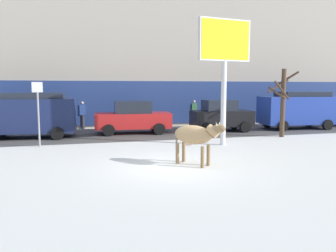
{
  "coord_description": "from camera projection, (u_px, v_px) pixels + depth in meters",
  "views": [
    {
      "loc": [
        -3.01,
        -10.23,
        2.59
      ],
      "look_at": [
        0.33,
        2.22,
        1.1
      ],
      "focal_mm": 35.77,
      "sensor_mm": 36.0,
      "label": 1
    }
  ],
  "objects": [
    {
      "name": "pedestrian_near_billboard",
      "position": [
        12.0,
        116.0,
        19.86
      ],
      "size": [
        0.36,
        0.24,
        1.73
      ],
      "color": "#282833",
      "rests_on": "ground"
    },
    {
      "name": "road_strip",
      "position": [
        135.0,
        133.0,
        18.87
      ],
      "size": [
        60.0,
        5.6,
        0.01
      ],
      "primitive_type": "cube",
      "color": "#514F4C",
      "rests_on": "ground"
    },
    {
      "name": "car_blue_van",
      "position": [
        298.0,
        109.0,
        20.95
      ],
      "size": [
        4.71,
        2.35,
        2.32
      ],
      "color": "#233D9E",
      "rests_on": "ground"
    },
    {
      "name": "car_navy_van",
      "position": [
        29.0,
        114.0,
        17.06
      ],
      "size": [
        4.71,
        2.35,
        2.32
      ],
      "color": "#19234C",
      "rests_on": "ground"
    },
    {
      "name": "billboard",
      "position": [
        225.0,
        48.0,
        14.66
      ],
      "size": [
        2.52,
        0.53,
        5.56
      ],
      "color": "silver",
      "rests_on": "ground"
    },
    {
      "name": "building_facade",
      "position": [
        120.0,
        33.0,
        23.9
      ],
      "size": [
        44.0,
        6.1,
        13.0
      ],
      "color": "#A39989",
      "rests_on": "ground"
    },
    {
      "name": "pedestrian_far_left",
      "position": [
        194.0,
        113.0,
        22.8
      ],
      "size": [
        0.36,
        0.24,
        1.73
      ],
      "color": "#282833",
      "rests_on": "ground"
    },
    {
      "name": "car_red_sedan",
      "position": [
        133.0,
        117.0,
        18.85
      ],
      "size": [
        4.3,
        2.19,
        1.84
      ],
      "color": "red",
      "rests_on": "ground"
    },
    {
      "name": "cow_tan",
      "position": [
        195.0,
        136.0,
        11.11
      ],
      "size": [
        1.52,
        1.73,
        1.54
      ],
      "color": "tan",
      "rests_on": "ground"
    },
    {
      "name": "ground_plane",
      "position": [
        176.0,
        167.0,
        10.89
      ],
      "size": [
        120.0,
        120.0,
        0.0
      ],
      "primitive_type": "plane",
      "color": "white"
    },
    {
      "name": "street_sign",
      "position": [
        38.0,
        109.0,
        14.48
      ],
      "size": [
        0.44,
        0.08,
        2.82
      ],
      "color": "gray",
      "rests_on": "ground"
    },
    {
      "name": "car_black_hatchback",
      "position": [
        221.0,
        116.0,
        19.79
      ],
      "size": [
        3.6,
        2.1,
        1.86
      ],
      "color": "black",
      "rests_on": "ground"
    },
    {
      "name": "pedestrian_by_cars",
      "position": [
        83.0,
        115.0,
        20.9
      ],
      "size": [
        0.36,
        0.24,
        1.73
      ],
      "color": "#282833",
      "rests_on": "ground"
    },
    {
      "name": "bare_tree_left_lot",
      "position": [
        283.0,
        100.0,
        17.42
      ],
      "size": [
        1.51,
        1.48,
        3.54
      ],
      "color": "#4C3828",
      "rests_on": "ground"
    }
  ]
}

